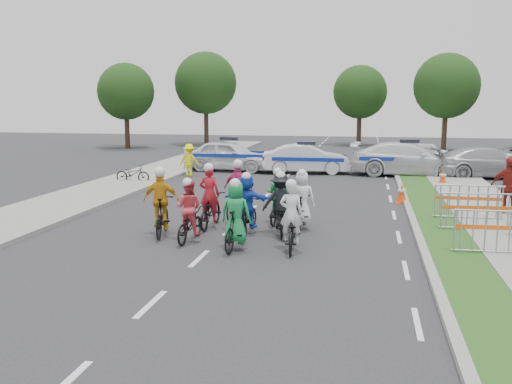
% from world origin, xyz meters
% --- Properties ---
extents(ground, '(90.00, 90.00, 0.00)m').
position_xyz_m(ground, '(0.00, 0.00, 0.00)').
color(ground, '#28282B').
rests_on(ground, ground).
extents(curb_right, '(0.20, 60.00, 0.12)m').
position_xyz_m(curb_right, '(5.10, 5.00, 0.06)').
color(curb_right, gray).
rests_on(curb_right, ground).
extents(grass_strip, '(1.20, 60.00, 0.11)m').
position_xyz_m(grass_strip, '(5.80, 5.00, 0.06)').
color(grass_strip, '#234E19').
rests_on(grass_strip, ground).
extents(sidewalk_right, '(2.40, 60.00, 0.13)m').
position_xyz_m(sidewalk_right, '(7.60, 5.00, 0.07)').
color(sidewalk_right, gray).
rests_on(sidewalk_right, ground).
extents(sidewalk_left, '(3.00, 60.00, 0.13)m').
position_xyz_m(sidewalk_left, '(-6.50, 5.00, 0.07)').
color(sidewalk_left, gray).
rests_on(sidewalk_left, ground).
extents(rider_0, '(0.75, 1.77, 1.76)m').
position_xyz_m(rider_0, '(1.97, 1.17, 0.58)').
color(rider_0, black).
rests_on(rider_0, ground).
extents(rider_1, '(0.78, 1.72, 1.77)m').
position_xyz_m(rider_1, '(0.65, 0.95, 0.69)').
color(rider_1, black).
rests_on(rider_1, ground).
extents(rider_2, '(0.72, 1.66, 1.66)m').
position_xyz_m(rider_2, '(-0.73, 1.56, 0.63)').
color(rider_2, black).
rests_on(rider_2, ground).
extents(rider_3, '(1.00, 1.85, 1.88)m').
position_xyz_m(rider_3, '(-1.62, 1.98, 0.72)').
color(rider_3, black).
rests_on(rider_3, ground).
extents(rider_4, '(1.05, 1.79, 1.75)m').
position_xyz_m(rider_4, '(1.48, 2.69, 0.68)').
color(rider_4, black).
rests_on(rider_4, ground).
extents(rider_5, '(1.39, 1.65, 1.69)m').
position_xyz_m(rider_5, '(0.54, 2.73, 0.72)').
color(rider_5, black).
rests_on(rider_5, ground).
extents(rider_6, '(0.66, 1.83, 1.86)m').
position_xyz_m(rider_6, '(-0.64, 3.23, 0.61)').
color(rider_6, black).
rests_on(rider_6, ground).
extents(rider_7, '(0.74, 1.65, 1.71)m').
position_xyz_m(rider_7, '(1.96, 3.48, 0.67)').
color(rider_7, black).
rests_on(rider_7, ground).
extents(rider_8, '(0.74, 1.67, 1.66)m').
position_xyz_m(rider_8, '(1.16, 4.15, 0.62)').
color(rider_8, black).
rests_on(rider_8, ground).
extents(rider_9, '(0.99, 1.82, 1.85)m').
position_xyz_m(rider_9, '(-0.07, 4.41, 0.71)').
color(rider_9, black).
rests_on(rider_9, ground).
extents(police_car_0, '(4.81, 2.42, 1.57)m').
position_xyz_m(police_car_0, '(-3.22, 16.06, 0.79)').
color(police_car_0, white).
rests_on(police_car_0, ground).
extents(police_car_1, '(4.47, 2.10, 1.42)m').
position_xyz_m(police_car_1, '(0.76, 15.84, 0.71)').
color(police_car_1, white).
rests_on(police_car_1, ground).
extents(police_car_2, '(5.58, 2.52, 1.59)m').
position_xyz_m(police_car_2, '(5.67, 15.89, 0.79)').
color(police_car_2, white).
rests_on(police_car_2, ground).
extents(civilian_sedan, '(5.18, 2.75, 1.43)m').
position_xyz_m(civilian_sedan, '(9.23, 15.79, 0.71)').
color(civilian_sedan, '#A9A9AE').
rests_on(civilian_sedan, ground).
extents(spectator_2, '(1.18, 0.97, 1.89)m').
position_xyz_m(spectator_2, '(8.01, 6.30, 0.94)').
color(spectator_2, maroon).
rests_on(spectator_2, ground).
extents(marshal_hiviz, '(1.01, 0.61, 1.53)m').
position_xyz_m(marshal_hiviz, '(-4.59, 13.69, 0.77)').
color(marshal_hiviz, '#FCF80D').
rests_on(marshal_hiviz, ground).
extents(barrier_0, '(2.02, 0.57, 1.12)m').
position_xyz_m(barrier_0, '(6.70, 1.41, 0.56)').
color(barrier_0, '#A5A8AD').
rests_on(barrier_0, ground).
extents(barrier_1, '(2.03, 0.65, 1.12)m').
position_xyz_m(barrier_1, '(6.70, 3.88, 0.56)').
color(barrier_1, '#A5A8AD').
rests_on(barrier_1, ground).
extents(barrier_2, '(2.01, 0.53, 1.12)m').
position_xyz_m(barrier_2, '(6.70, 5.37, 0.56)').
color(barrier_2, '#A5A8AD').
rests_on(barrier_2, ground).
extents(cone_0, '(0.40, 0.40, 0.70)m').
position_xyz_m(cone_0, '(4.95, 8.26, 0.34)').
color(cone_0, '#F24C0C').
rests_on(cone_0, ground).
extents(cone_1, '(0.40, 0.40, 0.70)m').
position_xyz_m(cone_1, '(6.89, 12.87, 0.34)').
color(cone_1, '#F24C0C').
rests_on(cone_1, ground).
extents(parked_bike, '(1.53, 0.54, 0.80)m').
position_xyz_m(parked_bike, '(-6.36, 11.09, 0.40)').
color(parked_bike, black).
rests_on(parked_bike, ground).
extents(tree_0, '(4.20, 4.20, 6.30)m').
position_xyz_m(tree_0, '(-14.00, 28.00, 4.19)').
color(tree_0, '#382619').
rests_on(tree_0, ground).
extents(tree_1, '(4.55, 4.55, 6.82)m').
position_xyz_m(tree_1, '(9.00, 30.00, 4.54)').
color(tree_1, '#382619').
rests_on(tree_1, ground).
extents(tree_3, '(4.90, 4.90, 7.35)m').
position_xyz_m(tree_3, '(-9.00, 32.00, 4.89)').
color(tree_3, '#382619').
rests_on(tree_3, ground).
extents(tree_4, '(4.20, 4.20, 6.30)m').
position_xyz_m(tree_4, '(3.00, 34.00, 4.19)').
color(tree_4, '#382619').
rests_on(tree_4, ground).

